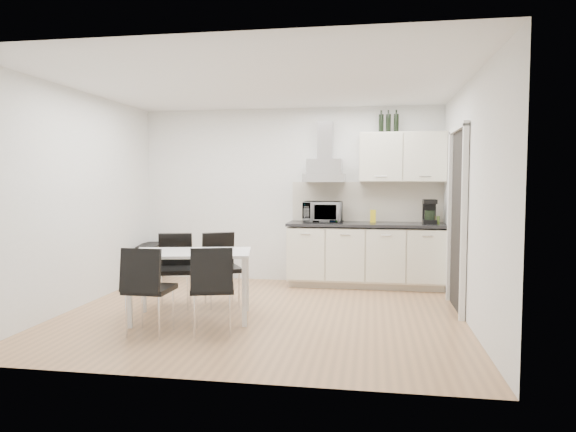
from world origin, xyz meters
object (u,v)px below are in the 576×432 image
Objects in this scene: chair_far_left at (174,271)px; floor_speaker at (223,270)px; chair_far_right at (222,270)px; dining_table at (191,260)px; kitchenette at (368,229)px; chair_near_right at (213,289)px; guitar_amp at (150,262)px; chair_near_left at (150,290)px.

chair_far_left reaches higher than floor_speaker.
dining_table is at bearing 46.68° from chair_far_right.
dining_table is (-1.90, -2.09, -0.17)m from kitchenette.
chair_near_right reaches higher than guitar_amp.
chair_near_left is at bearing 43.46° from chair_far_right.
chair_far_right reaches higher than dining_table.
guitar_amp is at bearing 113.05° from dining_table.
dining_table reaches higher than guitar_amp.
kitchenette is 2.32m from floor_speaker.
floor_speaker is at bearing 85.92° from dining_table.
chair_far_right is at bearing -140.18° from kitchenette.
chair_far_right is 1.00× the size of chair_near_left.
kitchenette reaches higher than guitar_amp.
floor_speaker is (-0.46, 1.62, -0.29)m from chair_far_right.
dining_table is 4.84× the size of floor_speaker.
kitchenette is at bearing -159.90° from chair_far_left.
chair_far_right is 1.23× the size of guitar_amp.
kitchenette is 8.66× the size of floor_speaker.
kitchenette is 3.53× the size of guitar_amp.
chair_far_right is at bearing 73.80° from chair_near_left.
chair_far_right is 1.27m from chair_near_left.
dining_table is 0.63m from chair_near_right.
floor_speaker is (-0.31, 2.25, -0.51)m from dining_table.
chair_far_right reaches higher than floor_speaker.
kitchenette is 2.86× the size of chair_near_left.
kitchenette reaches higher than chair_far_left.
kitchenette is at bearing -10.14° from floor_speaker.
chair_near_left is at bearing -122.35° from dining_table.
chair_far_right is at bearing -54.58° from guitar_amp.
floor_speaker is at bearing 92.73° from chair_near_left.
chair_far_right reaches higher than guitar_amp.
kitchenette reaches higher than chair_near_right.
chair_far_right is at bearing -79.87° from floor_speaker.
chair_far_right is 2.04m from guitar_amp.
dining_table is at bearing 70.42° from chair_near_left.
chair_near_right is at bearing -67.44° from guitar_amp.
chair_far_left reaches higher than guitar_amp.
chair_far_left is at bearing -98.16° from floor_speaker.
guitar_amp is at bearing -72.32° from chair_far_left.
chair_near_right is (0.60, 0.13, 0.00)m from chair_near_left.
dining_table is 1.60× the size of chair_near_right.
chair_near_left reaches higher than dining_table.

